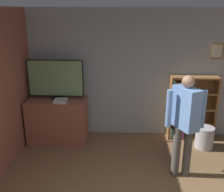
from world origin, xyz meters
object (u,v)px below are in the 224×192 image
(television, at_px, (56,79))
(game_console, at_px, (61,101))
(person, at_px, (185,118))
(waste_bin, at_px, (204,137))
(bookshelf, at_px, (187,110))

(television, bearing_deg, game_console, -59.08)
(game_console, distance_m, person, 2.42)
(television, distance_m, waste_bin, 3.20)
(television, height_order, bookshelf, television)
(television, height_order, person, person)
(waste_bin, bearing_deg, person, -124.16)
(game_console, relative_size, person, 0.15)
(person, relative_size, waste_bin, 3.95)
(person, xyz_separation_m, waste_bin, (0.66, 0.97, -0.81))
(bookshelf, distance_m, waste_bin, 0.66)
(game_console, bearing_deg, bookshelf, 9.29)
(person, distance_m, waste_bin, 1.42)
(bookshelf, xyz_separation_m, person, (-0.37, -1.40, 0.39))
(waste_bin, bearing_deg, television, 175.77)
(bookshelf, height_order, waste_bin, bookshelf)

